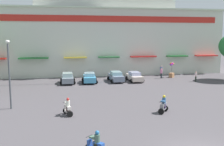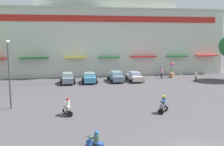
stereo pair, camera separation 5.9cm
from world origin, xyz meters
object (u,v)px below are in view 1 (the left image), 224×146
at_px(scooter_rider_3, 68,108).
at_px(pedestrian_2, 196,76).
at_px(balloon_vendor_cart, 172,71).
at_px(scooter_rider_0, 96,145).
at_px(pedestrian_0, 161,70).
at_px(scooter_rider_4, 164,105).
at_px(parked_car_2, 116,76).
at_px(pedestrian_1, 161,72).
at_px(parked_car_0, 68,78).
at_px(parked_car_3, 135,77).
at_px(parked_car_1, 89,78).
at_px(streetlamp_near, 9,69).

xyz_separation_m(scooter_rider_3, pedestrian_2, (19.21, 13.37, 0.23)).
bearing_deg(balloon_vendor_cart, scooter_rider_0, -121.52).
xyz_separation_m(scooter_rider_0, balloon_vendor_cart, (15.87, 25.87, 0.41)).
distance_m(pedestrian_0, balloon_vendor_cart, 2.27).
distance_m(scooter_rider_4, pedestrian_0, 22.08).
relative_size(parked_car_2, pedestrian_1, 2.65).
relative_size(parked_car_0, scooter_rider_4, 2.58).
distance_m(parked_car_3, balloon_vendor_cart, 7.42).
xyz_separation_m(scooter_rider_0, pedestrian_2, (17.80, 21.44, 0.24)).
bearing_deg(pedestrian_1, pedestrian_2, -44.96).
bearing_deg(parked_car_1, parked_car_3, -0.04).
height_order(parked_car_3, pedestrian_2, pedestrian_2).
bearing_deg(scooter_rider_3, parked_car_2, 64.51).
relative_size(parked_car_0, pedestrian_2, 2.64).
bearing_deg(parked_car_3, pedestrian_2, -12.67).
distance_m(parked_car_1, parked_car_2, 4.04).
xyz_separation_m(parked_car_0, scooter_rider_0, (1.08, -23.53, -0.14)).
relative_size(parked_car_1, parked_car_3, 0.94).
height_order(parked_car_1, scooter_rider_0, scooter_rider_0).
distance_m(parked_car_2, pedestrian_2, 11.96).
bearing_deg(balloon_vendor_cart, parked_car_3, -160.90).
xyz_separation_m(parked_car_3, pedestrian_1, (5.01, 1.91, 0.23)).
height_order(scooter_rider_4, pedestrian_2, scooter_rider_4).
bearing_deg(parked_car_1, scooter_rider_4, -72.98).
distance_m(parked_car_3, scooter_rider_4, 16.27).
bearing_deg(parked_car_3, streetlamp_near, -141.51).
distance_m(parked_car_0, pedestrian_1, 15.07).
xyz_separation_m(scooter_rider_3, streetlamp_near, (-5.20, 3.06, 3.12)).
xyz_separation_m(parked_car_2, scooter_rider_0, (-6.08, -23.79, -0.14)).
distance_m(pedestrian_0, pedestrian_2, 7.10).
relative_size(scooter_rider_0, scooter_rider_4, 0.97).
height_order(pedestrian_0, pedestrian_2, pedestrian_0).
height_order(scooter_rider_0, balloon_vendor_cart, balloon_vendor_cart).
relative_size(parked_car_0, balloon_vendor_cart, 1.61).
distance_m(parked_car_3, pedestrian_2, 9.16).
bearing_deg(pedestrian_2, parked_car_0, 173.68).
bearing_deg(balloon_vendor_cart, scooter_rider_4, -115.50).
relative_size(parked_car_1, pedestrian_2, 2.62).
xyz_separation_m(scooter_rider_0, pedestrian_1, (13.87, 25.36, 0.33)).
bearing_deg(scooter_rider_3, scooter_rider_0, -80.07).
distance_m(scooter_rider_3, pedestrian_1, 23.08).
relative_size(scooter_rider_0, scooter_rider_3, 0.97).
height_order(parked_car_1, pedestrian_1, pedestrian_1).
distance_m(scooter_rider_3, scooter_rider_4, 8.45).
height_order(scooter_rider_4, pedestrian_0, pedestrian_0).
height_order(scooter_rider_3, pedestrian_0, pedestrian_0).
bearing_deg(pedestrian_0, scooter_rider_3, -129.38).
bearing_deg(pedestrian_1, balloon_vendor_cart, 14.39).
distance_m(parked_car_2, streetlamp_near, 18.17).
bearing_deg(scooter_rider_4, pedestrian_1, 69.19).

